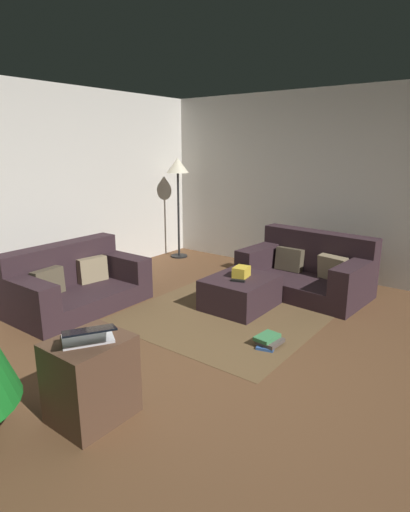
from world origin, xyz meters
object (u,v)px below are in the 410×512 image
tv_remote (238,281)px  ottoman (240,292)px  couch_left (73,284)px  corner_lamp (178,173)px  side_table (91,379)px  couch_right (308,270)px  laptop (88,336)px  gift_box (241,272)px  book_stack (268,341)px

tv_remote → ottoman: bearing=2.7°
couch_left → corner_lamp: size_ratio=0.93×
tv_remote → side_table: side_table is taller
couch_right → laptop: bearing=92.9°
side_table → laptop: bearing=-121.4°
ottoman → gift_box: 0.24m
couch_left → side_table: (-1.19, -1.87, 0.02)m
tv_remote → side_table: size_ratio=0.27×
couch_left → side_table: size_ratio=2.61×
couch_left → side_table: bearing=57.0°
ottoman → laptop: laptop is taller
tv_remote → laptop: laptop is taller
book_stack → ottoman: bearing=48.4°
couch_right → tv_remote: 1.19m
gift_box → laptop: (-2.40, -0.34, 0.22)m
couch_right → side_table: bearing=92.2°
tv_remote → couch_right: bearing=-35.5°
gift_box → book_stack: 1.08m
couch_right → side_table: size_ratio=2.71×
side_table → corner_lamp: bearing=32.9°
couch_right → laptop: couch_right is taller
couch_right → book_stack: couch_right is taller
gift_box → tv_remote: 0.19m
couch_right → book_stack: 1.70m
side_table → book_stack: size_ratio=1.83×
couch_right → ottoman: couch_right is taller
tv_remote → book_stack: 0.92m
ottoman → book_stack: (-0.66, -0.74, -0.13)m
couch_left → ottoman: (1.15, -1.58, -0.09)m
gift_box → tv_remote: (-0.17, -0.06, -0.05)m
couch_left → corner_lamp: bearing=-169.3°
gift_box → book_stack: bearing=-132.4°
side_table → corner_lamp: (3.65, 2.36, 1.11)m
couch_left → ottoman: 1.96m
laptop → book_stack: (1.71, -0.41, -0.59)m
couch_right → corner_lamp: (0.32, 2.47, 1.12)m
couch_right → tv_remote: (-1.13, 0.35, 0.09)m
couch_right → ottoman: bearing=72.0°
couch_right → tv_remote: size_ratio=9.93×
ottoman → book_stack: ottoman is taller
laptop → corner_lamp: corner_lamp is taller
tv_remote → side_table: 2.22m
ottoman → side_table: size_ratio=1.38×
couch_left → ottoman: couch_left is taller
corner_lamp → side_table: bearing=-147.1°
couch_left → laptop: bearing=57.0°
ottoman → corner_lamp: (1.31, 2.07, 1.22)m
ottoman → gift_box: (0.03, 0.01, 0.24)m
corner_lamp → book_stack: bearing=-124.9°
gift_box → side_table: size_ratio=0.34×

